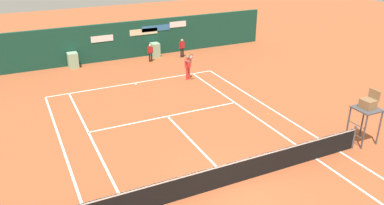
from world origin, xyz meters
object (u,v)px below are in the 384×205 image
at_px(player_on_baseline, 188,65).
at_px(tennis_ball_by_sideline, 268,114).
at_px(ball_kid_left_post, 150,52).
at_px(ball_kid_centre_post, 182,47).
at_px(tennis_ball_near_service_line, 195,110).
at_px(umpire_chair, 367,108).

distance_m(player_on_baseline, tennis_ball_by_sideline, 6.73).
distance_m(ball_kid_left_post, tennis_ball_by_sideline, 11.34).
relative_size(ball_kid_centre_post, tennis_ball_near_service_line, 20.26).
relative_size(ball_kid_centre_post, tennis_ball_by_sideline, 20.26).
bearing_deg(umpire_chair, ball_kid_left_post, 16.14).
bearing_deg(ball_kid_left_post, ball_kid_centre_post, -178.20).
relative_size(ball_kid_centre_post, ball_kid_left_post, 1.07).
xyz_separation_m(umpire_chair, ball_kid_left_post, (-4.39, 15.18, -0.92)).
height_order(tennis_ball_near_service_line, tennis_ball_by_sideline, same).
bearing_deg(tennis_ball_near_service_line, ball_kid_left_post, 84.85).
xyz_separation_m(umpire_chair, ball_kid_centre_post, (-1.88, 15.18, -0.86)).
distance_m(umpire_chair, player_on_baseline, 11.20).
distance_m(umpire_chair, ball_kid_centre_post, 15.32).
height_order(ball_kid_centre_post, ball_kid_left_post, ball_kid_centre_post).
height_order(player_on_baseline, ball_kid_centre_post, player_on_baseline).
height_order(umpire_chair, tennis_ball_by_sideline, umpire_chair).
relative_size(ball_kid_left_post, tennis_ball_near_service_line, 18.87).
distance_m(ball_kid_left_post, tennis_ball_near_service_line, 9.07).
distance_m(tennis_ball_near_service_line, tennis_ball_by_sideline, 3.77).
bearing_deg(umpire_chair, player_on_baseline, 18.40).
bearing_deg(player_on_baseline, tennis_ball_by_sideline, 85.76).
relative_size(ball_kid_left_post, tennis_ball_by_sideline, 18.87).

